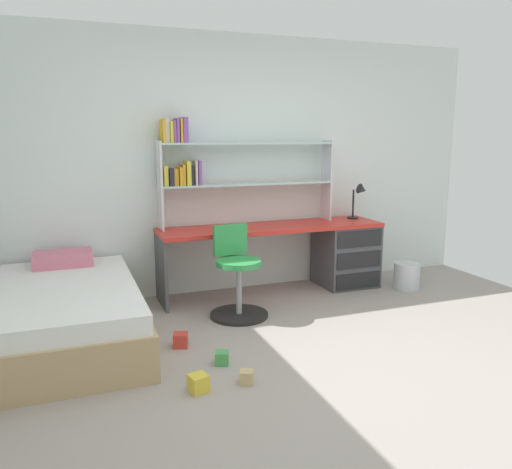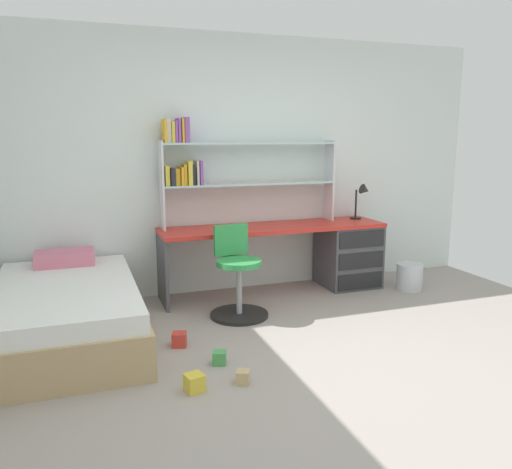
% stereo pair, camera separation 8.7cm
% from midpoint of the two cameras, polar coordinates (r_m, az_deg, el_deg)
% --- Properties ---
extents(ground_plane, '(5.52, 5.42, 0.02)m').
position_cam_midpoint_polar(ground_plane, '(3.60, 8.49, -15.63)').
color(ground_plane, '#9E938C').
extents(room_shell, '(5.52, 5.42, 2.58)m').
position_cam_midpoint_polar(room_shell, '(3.96, -13.96, 6.28)').
color(room_shell, silver).
rests_on(room_shell, ground_plane).
extents(desk, '(2.29, 0.56, 0.70)m').
position_cam_midpoint_polar(desk, '(5.47, 7.35, -1.74)').
color(desk, red).
rests_on(desk, ground_plane).
extents(bookshelf_hutch, '(1.80, 0.22, 1.06)m').
position_cam_midpoint_polar(bookshelf_hutch, '(5.07, -4.55, 7.84)').
color(bookshelf_hutch, silver).
rests_on(bookshelf_hutch, desk).
extents(desk_lamp, '(0.20, 0.17, 0.38)m').
position_cam_midpoint_polar(desk_lamp, '(5.65, 11.09, 4.29)').
color(desk_lamp, black).
rests_on(desk_lamp, desk).
extents(swivel_chair, '(0.52, 0.52, 0.81)m').
position_cam_midpoint_polar(swivel_chair, '(4.57, -2.64, -5.16)').
color(swivel_chair, black).
rests_on(swivel_chair, ground_plane).
extents(bed_platform, '(1.11, 1.85, 0.58)m').
position_cam_midpoint_polar(bed_platform, '(4.29, -20.93, -8.26)').
color(bed_platform, tan).
rests_on(bed_platform, ground_plane).
extents(waste_bin, '(0.27, 0.27, 0.28)m').
position_cam_midpoint_polar(waste_bin, '(5.62, 16.02, -4.45)').
color(waste_bin, silver).
rests_on(waste_bin, ground_plane).
extents(toy_block_red_0, '(0.13, 0.13, 0.11)m').
position_cam_midpoint_polar(toy_block_red_0, '(4.05, -9.03, -11.54)').
color(toy_block_red_0, red).
rests_on(toy_block_red_0, ground_plane).
extents(toy_block_natural_1, '(0.11, 0.11, 0.09)m').
position_cam_midpoint_polar(toy_block_natural_1, '(3.47, -1.82, -15.57)').
color(toy_block_natural_1, tan).
rests_on(toy_block_natural_1, ground_plane).
extents(toy_block_green_2, '(0.12, 0.12, 0.09)m').
position_cam_midpoint_polar(toy_block_green_2, '(3.73, -4.51, -13.55)').
color(toy_block_green_2, '#479E51').
rests_on(toy_block_green_2, ground_plane).
extents(toy_block_yellow_3, '(0.13, 0.13, 0.11)m').
position_cam_midpoint_polar(toy_block_yellow_3, '(3.39, -7.21, -16.12)').
color(toy_block_yellow_3, gold).
rests_on(toy_block_yellow_3, ground_plane).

